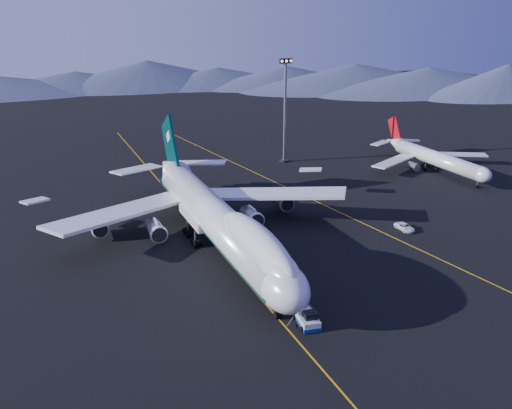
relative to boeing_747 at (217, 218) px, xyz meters
name	(u,v)px	position (x,y,z in m)	size (l,w,h in m)	color
ground	(218,248)	(0.00, -0.03, -5.81)	(500.00, 500.00, 0.00)	black
taxiway_line_main	(218,248)	(0.00, -0.03, -5.80)	(0.25, 220.00, 0.01)	orange
taxiway_line_side	(335,210)	(30.00, 9.97, -5.80)	(0.25, 200.00, 0.01)	orange
boeing_747	(217,218)	(0.00, 0.00, 0.00)	(59.62, 72.43, 19.37)	silver
pushback_tug	(307,320)	(3.00, -29.53, -5.14)	(3.37, 5.24, 2.15)	silver
second_jet	(433,158)	(69.77, 28.00, -2.21)	(37.01, 41.82, 11.90)	silver
service_van	(405,227)	(36.68, -5.32, -5.16)	(2.17, 4.70, 1.31)	white
floodlight_mast	(285,111)	(37.28, 51.88, 8.60)	(3.51, 2.64, 28.44)	black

